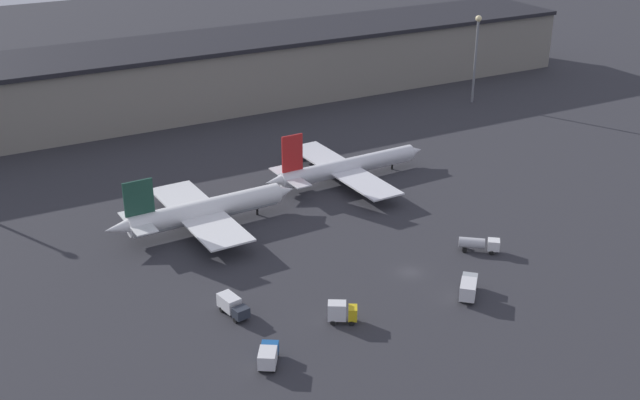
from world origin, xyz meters
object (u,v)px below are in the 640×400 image
airplane_1 (346,167)px  service_vehicle_2 (232,305)px  airplane_0 (204,211)px  service_vehicle_1 (341,312)px  service_vehicle_4 (479,244)px  service_vehicle_0 (468,287)px  service_vehicle_3 (268,356)px

airplane_1 → service_vehicle_2: (-44.81, -40.17, -1.46)m
airplane_0 → service_vehicle_1: 43.46m
airplane_0 → service_vehicle_2: airplane_0 is taller
service_vehicle_1 → service_vehicle_4: service_vehicle_1 is taller
service_vehicle_0 → airplane_0: bearing=75.3°
airplane_1 → service_vehicle_0: 54.53m
airplane_0 → airplane_1: 37.93m
airplane_0 → service_vehicle_2: bearing=-105.5°
airplane_0 → service_vehicle_3: size_ratio=6.61×
service_vehicle_1 → service_vehicle_3: (-15.14, -4.82, -0.30)m
service_vehicle_0 → service_vehicle_4: size_ratio=0.97×
airplane_1 → service_vehicle_4: airplane_1 is taller
service_vehicle_1 → service_vehicle_2: size_ratio=0.76×
service_vehicle_1 → airplane_0: bearing=129.6°
service_vehicle_0 → airplane_1: bearing=34.7°
service_vehicle_0 → service_vehicle_3: (-38.00, -1.47, -0.17)m
service_vehicle_0 → service_vehicle_4: service_vehicle_0 is taller
airplane_1 → service_vehicle_3: bearing=-131.6°
service_vehicle_2 → airplane_1: bearing=121.7°
service_vehicle_2 → service_vehicle_4: service_vehicle_2 is taller
airplane_0 → service_vehicle_4: bearing=-41.7°
service_vehicle_1 → service_vehicle_4: size_ratio=0.71×
airplane_0 → service_vehicle_0: (29.59, -46.25, -1.86)m
airplane_1 → service_vehicle_4: 42.18m
airplane_1 → service_vehicle_4: bearing=-86.2°
airplane_0 → service_vehicle_3: (-8.40, -47.72, -2.03)m
service_vehicle_1 → airplane_1: bearing=89.7°
airplane_0 → service_vehicle_3: airplane_0 is taller
service_vehicle_0 → service_vehicle_4: bearing=-2.0°
service_vehicle_2 → service_vehicle_0: bearing=59.5°
airplane_1 → service_vehicle_3: airplane_1 is taller
airplane_0 → airplane_1: size_ratio=0.96×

